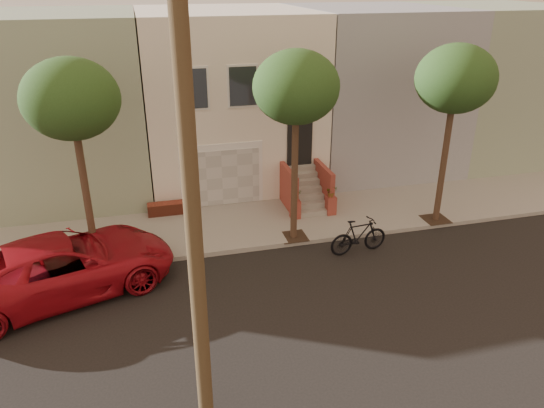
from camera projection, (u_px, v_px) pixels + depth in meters
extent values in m
plane|color=black|center=(299.00, 310.00, 14.11)|extent=(90.00, 90.00, 0.00)
cube|color=gray|center=(256.00, 224.00, 18.80)|extent=(40.00, 3.70, 0.15)
cube|color=beige|center=(225.00, 94.00, 22.51)|extent=(7.00, 8.00, 7.00)
cube|color=#8EA182|center=(61.00, 103.00, 20.95)|extent=(6.50, 8.00, 7.00)
cube|color=gray|center=(368.00, 86.00, 24.07)|extent=(6.50, 8.00, 7.00)
cube|color=#8EA182|center=(488.00, 80.00, 25.56)|extent=(6.50, 8.00, 7.00)
cube|color=white|center=(222.00, 175.00, 19.71)|extent=(3.20, 0.12, 2.50)
cube|color=beige|center=(222.00, 178.00, 19.70)|extent=(2.90, 0.06, 2.20)
cube|color=gray|center=(232.00, 225.00, 18.56)|extent=(3.20, 3.70, 0.02)
cube|color=brown|center=(167.00, 208.00, 19.34)|extent=(1.40, 0.45, 0.44)
cube|color=black|center=(300.00, 140.00, 19.91)|extent=(1.00, 0.06, 2.00)
cube|color=#3F4751|center=(193.00, 89.00, 18.09)|extent=(1.00, 0.06, 1.40)
cube|color=white|center=(193.00, 89.00, 18.10)|extent=(1.15, 0.05, 1.55)
cube|color=#3F4751|center=(243.00, 86.00, 18.50)|extent=(1.00, 0.06, 1.40)
cube|color=white|center=(243.00, 86.00, 18.52)|extent=(1.15, 0.05, 1.55)
cube|color=#3F4751|center=(291.00, 84.00, 18.91)|extent=(1.00, 0.06, 1.40)
cube|color=white|center=(291.00, 84.00, 18.93)|extent=(1.15, 0.05, 1.55)
cube|color=gray|center=(313.00, 213.00, 19.26)|extent=(1.20, 0.28, 0.20)
cube|color=gray|center=(310.00, 205.00, 19.43)|extent=(1.20, 0.28, 0.20)
cube|color=gray|center=(308.00, 197.00, 19.60)|extent=(1.20, 0.28, 0.20)
cube|color=gray|center=(306.00, 190.00, 19.76)|extent=(1.20, 0.28, 0.20)
cube|color=gray|center=(304.00, 182.00, 19.93)|extent=(1.20, 0.28, 0.20)
cube|color=gray|center=(302.00, 175.00, 20.09)|extent=(1.20, 0.28, 0.20)
cube|color=gray|center=(300.00, 168.00, 20.26)|extent=(1.20, 0.28, 0.20)
cube|color=brown|center=(289.00, 189.00, 19.56)|extent=(0.18, 1.96, 1.60)
cube|color=brown|center=(323.00, 186.00, 19.88)|extent=(0.18, 1.96, 1.60)
cube|color=brown|center=(295.00, 209.00, 18.97)|extent=(0.35, 0.35, 0.70)
imported|color=#203F16|center=(296.00, 195.00, 18.73)|extent=(0.40, 0.35, 0.45)
cube|color=brown|center=(331.00, 205.00, 19.29)|extent=(0.35, 0.35, 0.70)
imported|color=#203F16|center=(332.00, 191.00, 19.05)|extent=(0.41, 0.35, 0.45)
cube|color=#2D2116|center=(97.00, 261.00, 16.23)|extent=(0.90, 0.90, 0.02)
cylinder|color=#392A1A|center=(87.00, 200.00, 15.37)|extent=(0.22, 0.22, 4.20)
ellipsoid|color=#203F16|center=(71.00, 99.00, 14.12)|extent=(2.70, 2.57, 2.29)
cube|color=#2D2116|center=(293.00, 237.00, 17.72)|extent=(0.90, 0.90, 0.02)
cylinder|color=#392A1A|center=(294.00, 180.00, 16.86)|extent=(0.22, 0.22, 4.20)
ellipsoid|color=#203F16|center=(296.00, 87.00, 15.62)|extent=(2.70, 2.57, 2.29)
cube|color=#2D2116|center=(435.00, 219.00, 18.98)|extent=(0.90, 0.90, 0.02)
cylinder|color=#392A1A|center=(443.00, 166.00, 18.13)|extent=(0.22, 0.22, 4.20)
ellipsoid|color=#203F16|center=(456.00, 79.00, 16.88)|extent=(2.70, 2.57, 2.29)
cylinder|color=#3F301D|center=(191.00, 200.00, 8.55)|extent=(0.30, 0.30, 10.00)
imported|color=#A8111D|center=(64.00, 266.00, 14.58)|extent=(6.80, 4.66, 1.73)
imported|color=black|center=(359.00, 236.00, 16.79)|extent=(2.07, 0.76, 1.21)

